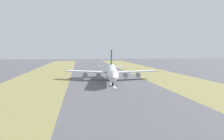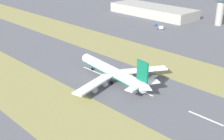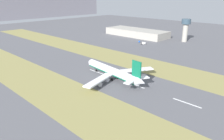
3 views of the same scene
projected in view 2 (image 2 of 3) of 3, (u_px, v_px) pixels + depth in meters
name	position (u px, v px, depth m)	size (l,w,h in m)	color
ground_plane	(111.00, 78.00, 185.62)	(800.00, 800.00, 0.00)	#56565B
grass_median_west	(46.00, 103.00, 156.85)	(40.00, 600.00, 0.01)	olive
grass_median_east	(158.00, 60.00, 214.38)	(40.00, 600.00, 0.01)	olive
centreline_dash_near	(205.00, 118.00, 142.98)	(1.20, 18.00, 0.01)	silver
centreline_dash_mid	(140.00, 91.00, 169.88)	(1.20, 18.00, 0.01)	silver
centreline_dash_far	(93.00, 71.00, 196.78)	(1.20, 18.00, 0.01)	silver
airplane_main_jet	(114.00, 73.00, 178.22)	(63.61, 67.15, 20.20)	white
terminal_building	(153.00, 11.00, 350.11)	(36.00, 100.26, 10.30)	#A39E93
control_tower	(221.00, 6.00, 301.89)	(12.00, 12.00, 30.77)	#A39E93
service_truck	(160.00, 27.00, 293.28)	(4.57, 6.37, 3.10)	#4C4C51
apron_car	(155.00, 25.00, 306.62)	(4.73, 3.62, 2.03)	#1E51B2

